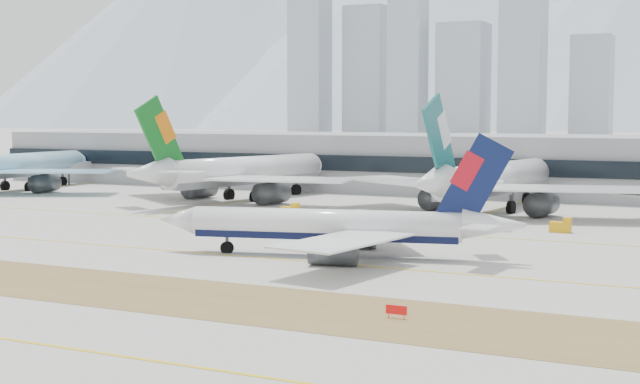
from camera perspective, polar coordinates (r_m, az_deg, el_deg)
The scene contains 10 objects.
ground at distance 133.66m, azimuth -4.97°, elevation -3.73°, with size 3000.00×3000.00×0.00m, color #A9A79E.
taxiing_airliner at distance 126.51m, azimuth 1.20°, elevation -2.23°, with size 52.81×45.19×17.94m.
widebody_korean at distance 250.77m, azimuth -19.02°, elevation 1.50°, with size 66.19×64.93×23.65m.
widebody_eva at distance 210.17m, azimuth -5.26°, elevation 1.21°, with size 67.67×67.28×24.68m.
widebody_cathay at distance 187.19m, azimuth 10.84°, elevation 0.68°, with size 68.12×67.20×24.49m.
terminal at distance 238.34m, azimuth 9.39°, elevation 1.83°, with size 280.00×43.10×15.00m.
hold_sign_right at distance 89.10m, azimuth 4.91°, elevation -7.54°, with size 2.20×0.15×1.35m.
gse_b at distance 178.78m, azimuth -1.88°, elevation -1.19°, with size 3.55×2.00×2.60m.
gse_c at distance 158.83m, azimuth 15.18°, elevation -2.13°, with size 3.55×2.00×2.60m.
city_skyline at distance 593.75m, azimuth 8.96°, elevation 7.73°, with size 342.00×49.80×140.00m.
Camera 1 is at (68.18, -113.19, 20.07)m, focal length 50.00 mm.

